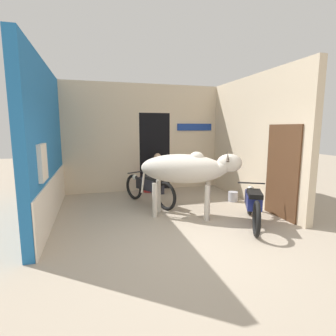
{
  "coord_description": "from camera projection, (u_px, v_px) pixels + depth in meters",
  "views": [
    {
      "loc": [
        -1.55,
        -4.01,
        1.99
      ],
      "look_at": [
        0.13,
        1.86,
        1.05
      ],
      "focal_mm": 28.0,
      "sensor_mm": 36.0,
      "label": 1
    }
  ],
  "objects": [
    {
      "name": "motorcycle_near",
      "position": [
        253.0,
        203.0,
        5.4
      ],
      "size": [
        0.99,
        1.76,
        0.79
      ],
      "color": "black",
      "rests_on": "ground_plane"
    },
    {
      "name": "wall_left_shopfront",
      "position": [
        45.0,
        146.0,
        5.55
      ],
      "size": [
        0.25,
        4.13,
        3.33
      ],
      "color": "#236BAD",
      "rests_on": "ground_plane"
    },
    {
      "name": "bucket",
      "position": [
        233.0,
        196.0,
        7.14
      ],
      "size": [
        0.26,
        0.26,
        0.26
      ],
      "color": "#A8A8B2",
      "rests_on": "ground_plane"
    },
    {
      "name": "cow",
      "position": [
        186.0,
        169.0,
        5.8
      ],
      "size": [
        2.22,
        1.46,
        1.5
      ],
      "color": "beige",
      "rests_on": "ground_plane"
    },
    {
      "name": "plastic_stool",
      "position": [
        148.0,
        185.0,
        8.15
      ],
      "size": [
        0.38,
        0.38,
        0.42
      ],
      "color": "red",
      "rests_on": "ground_plane"
    },
    {
      "name": "ground_plane",
      "position": [
        190.0,
        244.0,
        4.54
      ],
      "size": [
        30.0,
        30.0,
        0.0
      ],
      "primitive_type": "plane",
      "color": "tan"
    },
    {
      "name": "shopkeeper_seated",
      "position": [
        158.0,
        173.0,
        7.94
      ],
      "size": [
        0.43,
        0.33,
        1.22
      ],
      "color": "#282833",
      "rests_on": "ground_plane"
    },
    {
      "name": "wall_back_with_doorway",
      "position": [
        147.0,
        143.0,
        8.51
      ],
      "size": [
        4.88,
        0.93,
        3.33
      ],
      "color": "beige",
      "rests_on": "ground_plane"
    },
    {
      "name": "wall_right_with_door",
      "position": [
        254.0,
        141.0,
        6.88
      ],
      "size": [
        0.22,
        4.13,
        3.33
      ],
      "color": "beige",
      "rests_on": "ground_plane"
    },
    {
      "name": "motorcycle_far",
      "position": [
        149.0,
        187.0,
        6.8
      ],
      "size": [
        0.99,
        1.86,
        0.81
      ],
      "color": "black",
      "rests_on": "ground_plane"
    }
  ]
}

